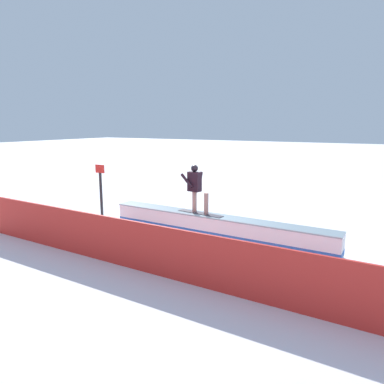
% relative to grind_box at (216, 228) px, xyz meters
% --- Properties ---
extents(ground_plane, '(120.00, 120.00, 0.00)m').
position_rel_grind_box_xyz_m(ground_plane, '(0.00, 0.00, -0.32)').
color(ground_plane, white).
extents(grind_box, '(7.36, 0.82, 0.70)m').
position_rel_grind_box_xyz_m(grind_box, '(0.00, 0.00, 0.00)').
color(grind_box, white).
rests_on(grind_box, ground_plane).
extents(snowboarder, '(1.61, 0.48, 1.52)m').
position_rel_grind_box_xyz_m(snowboarder, '(0.71, -0.04, 1.21)').
color(snowboarder, '#27242F').
rests_on(snowboarder, grind_box).
extents(safety_fence, '(13.34, 0.43, 1.20)m').
position_rel_grind_box_xyz_m(safety_fence, '(0.00, 3.16, 0.28)').
color(safety_fence, red).
rests_on(safety_fence, ground_plane).
extents(trail_marker, '(0.40, 0.10, 2.02)m').
position_rel_grind_box_xyz_m(trail_marker, '(4.61, 0.09, 0.76)').
color(trail_marker, '#262628').
rests_on(trail_marker, ground_plane).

